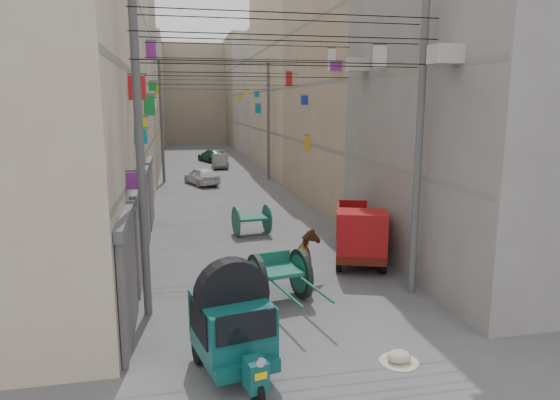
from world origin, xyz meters
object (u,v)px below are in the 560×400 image
object	(u,v)px
mini_truck	(361,237)
feed_sack	(399,357)
horse	(309,261)
distant_car_grey	(220,161)
distant_car_green	(213,155)
distant_car_white	(202,176)
auto_rickshaw	(232,323)
second_cart	(252,219)
tonga_cart	(279,276)

from	to	relation	value
mini_truck	feed_sack	size ratio (longest dim) A/B	7.59
horse	distant_car_grey	size ratio (longest dim) A/B	0.54
distant_car_grey	feed_sack	bearing A→B (deg)	-87.38
feed_sack	distant_car_grey	bearing A→B (deg)	91.33
horse	distant_car_green	bearing A→B (deg)	-78.65
distant_car_white	distant_car_grey	distance (m)	8.82
mini_truck	distant_car_white	bearing A→B (deg)	122.63
auto_rickshaw	second_cart	world-z (taller)	auto_rickshaw
second_cart	feed_sack	bearing A→B (deg)	-90.22
auto_rickshaw	distant_car_grey	xyz separation A→B (m)	(2.63, 32.33, -0.48)
mini_truck	distant_car_green	distance (m)	31.18
mini_truck	horse	distance (m)	2.74
auto_rickshaw	horse	world-z (taller)	auto_rickshaw
distant_car_white	distant_car_grey	xyz separation A→B (m)	(1.96, 8.60, -0.02)
mini_truck	horse	world-z (taller)	mini_truck
feed_sack	second_cart	bearing A→B (deg)	97.60
mini_truck	distant_car_white	world-z (taller)	mini_truck
distant_car_grey	second_cart	bearing A→B (deg)	-90.46
horse	distant_car_green	xyz separation A→B (m)	(-0.30, 32.70, -0.19)
tonga_cart	distant_car_grey	distance (m)	28.97
auto_rickshaw	feed_sack	distance (m)	3.52
second_cart	horse	bearing A→B (deg)	-91.12
mini_truck	second_cart	bearing A→B (deg)	142.12
second_cart	distant_car_grey	bearing A→B (deg)	80.42
auto_rickshaw	mini_truck	xyz separation A→B (m)	(4.88, 5.84, -0.10)
tonga_cart	feed_sack	bearing A→B (deg)	-75.51
distant_car_grey	distant_car_green	size ratio (longest dim) A/B	0.85
second_cart	feed_sack	distance (m)	10.83
horse	second_cart	bearing A→B (deg)	-72.47
tonga_cart	second_cart	xyz separation A→B (m)	(0.31, 7.01, -0.06)
auto_rickshaw	distant_car_green	bearing A→B (deg)	74.04
auto_rickshaw	distant_car_white	bearing A→B (deg)	76.13
second_cart	distant_car_grey	xyz separation A→B (m)	(0.67, 21.94, -0.08)
distant_car_white	second_cart	bearing A→B (deg)	75.90
feed_sack	horse	bearing A→B (deg)	98.81
feed_sack	distant_car_white	xyz separation A→B (m)	(-2.72, 24.07, 0.47)
mini_truck	second_cart	xyz separation A→B (m)	(-2.93, 4.55, -0.30)
tonga_cart	second_cart	distance (m)	7.02
distant_car_grey	distant_car_green	bearing A→B (deg)	94.39
mini_truck	distant_car_white	size ratio (longest dim) A/B	1.10
feed_sack	distant_car_grey	xyz separation A→B (m)	(-0.76, 32.66, 0.44)
auto_rickshaw	tonga_cart	world-z (taller)	auto_rickshaw
feed_sack	tonga_cart	bearing A→B (deg)	115.20
tonga_cart	distant_car_green	bearing A→B (deg)	78.02
tonga_cart	feed_sack	distance (m)	4.14
second_cart	feed_sack	world-z (taller)	second_cart
feed_sack	distant_car_green	world-z (taller)	distant_car_green
tonga_cart	second_cart	size ratio (longest dim) A/B	2.08
tonga_cart	mini_truck	size ratio (longest dim) A/B	0.83
feed_sack	horse	size ratio (longest dim) A/B	0.27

